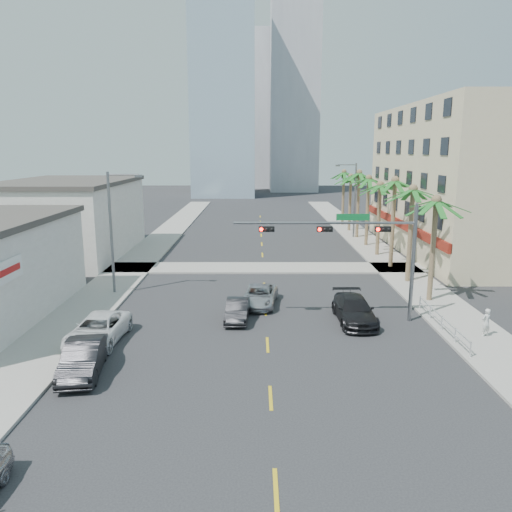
{
  "coord_description": "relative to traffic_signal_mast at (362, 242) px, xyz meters",
  "views": [
    {
      "loc": [
        -0.62,
        -21.82,
        10.51
      ],
      "look_at": [
        -0.64,
        11.08,
        3.5
      ],
      "focal_mm": 35.0,
      "sensor_mm": 36.0,
      "label": 1
    }
  ],
  "objects": [
    {
      "name": "tower_far_left",
      "position": [
        -13.78,
        87.05,
        18.94
      ],
      "size": [
        14.0,
        14.0,
        48.0
      ],
      "primitive_type": "cube",
      "color": "#99B2C6",
      "rests_on": "ground"
    },
    {
      "name": "tower_far_right",
      "position": [
        3.22,
        102.05,
        24.94
      ],
      "size": [
        12.0,
        12.0,
        60.0
      ],
      "primitive_type": "cube",
      "color": "#ADADB2",
      "rests_on": "ground"
    },
    {
      "name": "car_lane_center",
      "position": [
        -6.18,
        3.25,
        -4.4
      ],
      "size": [
        2.82,
        5.03,
        1.33
      ],
      "primitive_type": "imported",
      "rotation": [
        0.0,
        0.0,
        -0.13
      ],
      "color": "#B2B3B7",
      "rests_on": "ground"
    },
    {
      "name": "building_right",
      "position": [
        16.21,
        22.05,
        2.43
      ],
      "size": [
        15.25,
        28.0,
        15.0
      ],
      "color": "beige",
      "rests_on": "ground"
    },
    {
      "name": "car_parked_mid",
      "position": [
        -14.67,
        -7.57,
        -4.27
      ],
      "size": [
        2.31,
        4.96,
        1.58
      ],
      "primitive_type": "imported",
      "rotation": [
        0.0,
        0.0,
        0.14
      ],
      "color": "black",
      "rests_on": "ground"
    },
    {
      "name": "sidewalk_cross",
      "position": [
        -5.78,
        14.05,
        -4.99
      ],
      "size": [
        80.0,
        4.0,
        0.15
      ],
      "primitive_type": "cube",
      "color": "gray",
      "rests_on": "ground"
    },
    {
      "name": "palm_tree_4",
      "position": [
        5.82,
        24.85,
        2.37
      ],
      "size": [
        4.8,
        4.8,
        8.16
      ],
      "color": "brown",
      "rests_on": "ground"
    },
    {
      "name": "palm_tree_5",
      "position": [
        5.82,
        30.05,
        2.72
      ],
      "size": [
        4.8,
        4.8,
        8.52
      ],
      "color": "brown",
      "rests_on": "ground"
    },
    {
      "name": "palm_tree_7",
      "position": [
        5.82,
        40.45,
        2.37
      ],
      "size": [
        4.8,
        4.8,
        8.16
      ],
      "color": "brown",
      "rests_on": "ground"
    },
    {
      "name": "sidewalk_right",
      "position": [
        6.22,
        12.05,
        -4.99
      ],
      "size": [
        4.0,
        120.0,
        0.15
      ],
      "primitive_type": "cube",
      "color": "gray",
      "rests_on": "ground"
    },
    {
      "name": "palm_tree_6",
      "position": [
        5.82,
        35.25,
        2.02
      ],
      "size": [
        4.8,
        4.8,
        7.8
      ],
      "color": "brown",
      "rests_on": "ground"
    },
    {
      "name": "guardrail",
      "position": [
        4.52,
        -1.95,
        -4.39
      ],
      "size": [
        0.08,
        8.08,
        1.0
      ],
      "color": "silver",
      "rests_on": "ground"
    },
    {
      "name": "palm_tree_0",
      "position": [
        5.82,
        4.05,
        2.02
      ],
      "size": [
        4.8,
        4.8,
        7.8
      ],
      "color": "brown",
      "rests_on": "ground"
    },
    {
      "name": "sidewalk_left",
      "position": [
        -17.78,
        12.05,
        -4.99
      ],
      "size": [
        4.0,
        120.0,
        0.15
      ],
      "primitive_type": "cube",
      "color": "gray",
      "rests_on": "ground"
    },
    {
      "name": "palm_tree_1",
      "position": [
        5.82,
        9.25,
        2.37
      ],
      "size": [
        4.8,
        4.8,
        8.16
      ],
      "color": "brown",
      "rests_on": "ground"
    },
    {
      "name": "car_lane_left",
      "position": [
        -7.6,
        0.17,
        -4.41
      ],
      "size": [
        1.52,
        4.01,
        1.3
      ],
      "primitive_type": "imported",
      "rotation": [
        0.0,
        0.0,
        -0.03
      ],
      "color": "black",
      "rests_on": "ground"
    },
    {
      "name": "building_left_far",
      "position": [
        -25.28,
        20.05,
        -1.46
      ],
      "size": [
        11.0,
        18.0,
        7.2
      ],
      "primitive_type": "cube",
      "color": "beige",
      "rests_on": "ground"
    },
    {
      "name": "tower_far_center",
      "position": [
        -8.78,
        117.05,
        15.94
      ],
      "size": [
        16.0,
        16.0,
        42.0
      ],
      "primitive_type": "cube",
      "color": "#ADADB2",
      "rests_on": "ground"
    },
    {
      "name": "car_parked_far",
      "position": [
        -15.18,
        -3.65,
        -4.31
      ],
      "size": [
        2.81,
        5.55,
        1.51
      ],
      "primitive_type": "imported",
      "rotation": [
        0.0,
        0.0,
        -0.06
      ],
      "color": "white",
      "rests_on": "ground"
    },
    {
      "name": "palm_tree_3",
      "position": [
        5.82,
        19.65,
        2.02
      ],
      "size": [
        4.8,
        4.8,
        7.8
      ],
      "color": "brown",
      "rests_on": "ground"
    },
    {
      "name": "ground",
      "position": [
        -5.78,
        -7.95,
        -5.06
      ],
      "size": [
        260.0,
        260.0,
        0.0
      ],
      "primitive_type": "plane",
      "color": "#262628",
      "rests_on": "ground"
    },
    {
      "name": "streetlight_left",
      "position": [
        -16.78,
        6.05,
        -0.0
      ],
      "size": [
        2.55,
        0.25,
        9.0
      ],
      "color": "slate",
      "rests_on": "ground"
    },
    {
      "name": "traffic_signal_mast",
      "position": [
        0.0,
        0.0,
        0.0
      ],
      "size": [
        11.12,
        0.54,
        7.2
      ],
      "color": "slate",
      "rests_on": "ground"
    },
    {
      "name": "palm_tree_2",
      "position": [
        5.82,
        14.45,
        2.72
      ],
      "size": [
        4.8,
        4.8,
        8.52
      ],
      "color": "brown",
      "rests_on": "ground"
    },
    {
      "name": "streetlight_right",
      "position": [
        5.21,
        30.05,
        -0.0
      ],
      "size": [
        2.55,
        0.25,
        9.0
      ],
      "color": "slate",
      "rests_on": "ground"
    },
    {
      "name": "pedestrian",
      "position": [
        6.6,
        -3.0,
        -4.1
      ],
      "size": [
        0.7,
        0.6,
        1.63
      ],
      "primitive_type": "imported",
      "rotation": [
        0.0,
        0.0,
        3.56
      ],
      "color": "silver",
      "rests_on": "sidewalk_right"
    },
    {
      "name": "car_lane_right",
      "position": [
        -0.32,
        -0.18,
        -4.28
      ],
      "size": [
        2.3,
        5.41,
        1.56
      ],
      "primitive_type": "imported",
      "rotation": [
        0.0,
        0.0,
        0.02
      ],
      "color": "black",
      "rests_on": "ground"
    }
  ]
}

